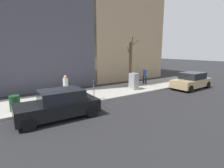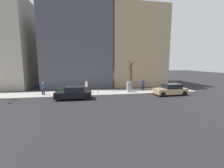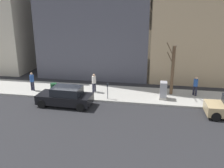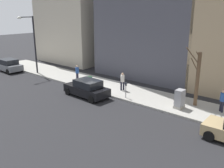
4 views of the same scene
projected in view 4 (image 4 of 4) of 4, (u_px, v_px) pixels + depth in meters
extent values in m
plane|color=#232326|center=(92.00, 92.00, 23.18)|extent=(120.00, 120.00, 0.00)
cube|color=#9E9B93|center=(106.00, 86.00, 24.61)|extent=(4.00, 36.00, 0.15)
cylinder|color=black|center=(209.00, 136.00, 14.36)|extent=(0.24, 0.65, 0.64)
cylinder|color=black|center=(218.00, 126.00, 15.62)|extent=(0.24, 0.65, 0.64)
cube|color=black|center=(87.00, 90.00, 21.78)|extent=(1.92, 4.25, 0.70)
cube|color=black|center=(88.00, 83.00, 21.47)|extent=(1.66, 2.24, 0.60)
cylinder|color=black|center=(68.00, 91.00, 22.26)|extent=(0.24, 0.65, 0.64)
cylinder|color=black|center=(82.00, 87.00, 23.46)|extent=(0.24, 0.65, 0.64)
cylinder|color=black|center=(92.00, 99.00, 20.25)|extent=(0.24, 0.65, 0.64)
cylinder|color=black|center=(106.00, 94.00, 21.45)|extent=(0.24, 0.65, 0.64)
cube|color=slate|center=(8.00, 67.00, 30.87)|extent=(1.80, 4.20, 0.70)
cube|color=black|center=(8.00, 62.00, 30.56)|extent=(1.60, 2.20, 0.60)
cylinder|color=black|center=(9.00, 66.00, 32.53)|extent=(0.22, 0.64, 0.64)
cylinder|color=black|center=(8.00, 72.00, 29.36)|extent=(0.22, 0.64, 0.64)
cylinder|color=black|center=(21.00, 69.00, 30.59)|extent=(0.22, 0.64, 0.64)
cylinder|color=slate|center=(126.00, 92.00, 21.02)|extent=(0.07, 0.07, 1.05)
cube|color=#2D333D|center=(126.00, 84.00, 20.82)|extent=(0.14, 0.10, 0.30)
cube|color=#A8A399|center=(179.00, 107.00, 18.95)|extent=(0.83, 0.61, 0.18)
cube|color=#939399|center=(180.00, 98.00, 18.75)|extent=(0.75, 0.55, 1.25)
cylinder|color=black|center=(35.00, 45.00, 28.71)|extent=(0.18, 0.18, 6.50)
cylinder|color=black|center=(26.00, 17.00, 27.23)|extent=(1.60, 0.10, 0.10)
ellipsoid|color=beige|center=(19.00, 18.00, 26.66)|extent=(0.56, 0.32, 0.20)
cylinder|color=brown|center=(197.00, 80.00, 18.88)|extent=(0.28, 0.28, 4.16)
cylinder|color=brown|center=(195.00, 65.00, 18.67)|extent=(0.28, 0.62, 1.10)
cylinder|color=brown|center=(193.00, 56.00, 18.19)|extent=(1.05, 0.74, 1.40)
cylinder|color=brown|center=(198.00, 55.00, 17.97)|extent=(0.95, 0.18, 0.58)
cylinder|color=#14381E|center=(89.00, 81.00, 24.42)|extent=(0.56, 0.56, 0.90)
cylinder|color=#1E1E2D|center=(221.00, 106.00, 18.24)|extent=(0.16, 0.16, 0.82)
cylinder|color=#1E1E2D|center=(222.00, 107.00, 18.01)|extent=(0.16, 0.16, 0.82)
cylinder|color=#23478C|center=(223.00, 97.00, 17.92)|extent=(0.36, 0.36, 0.62)
sphere|color=tan|center=(223.00, 92.00, 17.80)|extent=(0.22, 0.22, 0.22)
cylinder|color=#1E1E2D|center=(124.00, 86.00, 23.07)|extent=(0.16, 0.16, 0.82)
cylinder|color=#1E1E2D|center=(121.00, 86.00, 22.99)|extent=(0.16, 0.16, 0.82)
cylinder|color=silver|center=(123.00, 78.00, 22.82)|extent=(0.36, 0.36, 0.62)
sphere|color=tan|center=(123.00, 74.00, 22.71)|extent=(0.22, 0.22, 0.22)
cylinder|color=#1E1E2D|center=(77.00, 77.00, 26.18)|extent=(0.16, 0.16, 0.82)
cylinder|color=#1E1E2D|center=(78.00, 77.00, 25.98)|extent=(0.16, 0.16, 0.82)
cylinder|color=#23478C|center=(77.00, 70.00, 25.88)|extent=(0.36, 0.36, 0.62)
sphere|color=tan|center=(77.00, 66.00, 25.76)|extent=(0.22, 0.22, 0.22)
cube|color=#BCB29E|center=(83.00, 9.00, 36.51)|extent=(10.27, 10.27, 14.94)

